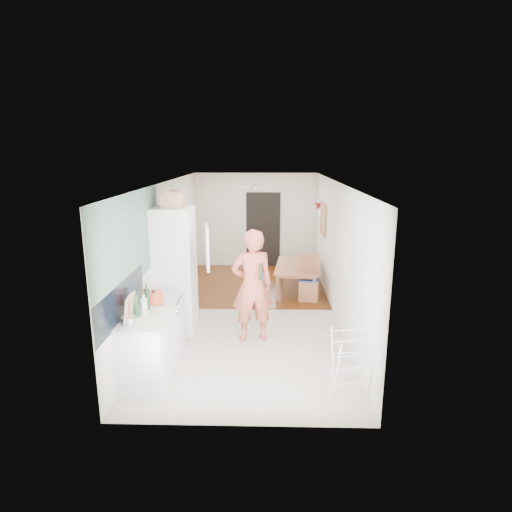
{
  "coord_description": "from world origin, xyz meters",
  "views": [
    {
      "loc": [
        0.3,
        -7.77,
        3.06
      ],
      "look_at": [
        0.09,
        0.2,
        1.09
      ],
      "focal_mm": 30.0,
      "sensor_mm": 36.0,
      "label": 1
    }
  ],
  "objects_px": {
    "dining_chair": "(309,279)",
    "stool": "(256,290)",
    "person": "(252,276)",
    "dining_table": "(298,280)",
    "drying_rack": "(351,365)"
  },
  "relations": [
    {
      "from": "dining_chair",
      "to": "stool",
      "type": "height_order",
      "value": "dining_chair"
    },
    {
      "from": "dining_chair",
      "to": "stool",
      "type": "bearing_deg",
      "value": -174.11
    },
    {
      "from": "person",
      "to": "drying_rack",
      "type": "height_order",
      "value": "person"
    },
    {
      "from": "dining_table",
      "to": "stool",
      "type": "height_order",
      "value": "dining_table"
    },
    {
      "from": "dining_chair",
      "to": "drying_rack",
      "type": "relative_size",
      "value": 1.1
    },
    {
      "from": "person",
      "to": "stool",
      "type": "height_order",
      "value": "person"
    },
    {
      "from": "dining_table",
      "to": "dining_chair",
      "type": "relative_size",
      "value": 1.5
    },
    {
      "from": "dining_table",
      "to": "stool",
      "type": "xyz_separation_m",
      "value": [
        -0.92,
        -0.57,
        -0.06
      ]
    },
    {
      "from": "person",
      "to": "dining_table",
      "type": "distance_m",
      "value": 2.87
    },
    {
      "from": "person",
      "to": "drying_rack",
      "type": "distance_m",
      "value": 2.22
    },
    {
      "from": "dining_table",
      "to": "drying_rack",
      "type": "relative_size",
      "value": 1.64
    },
    {
      "from": "drying_rack",
      "to": "person",
      "type": "bearing_deg",
      "value": 116.48
    },
    {
      "from": "person",
      "to": "dining_table",
      "type": "height_order",
      "value": "person"
    },
    {
      "from": "stool",
      "to": "drying_rack",
      "type": "height_order",
      "value": "drying_rack"
    },
    {
      "from": "stool",
      "to": "dining_chair",
      "type": "bearing_deg",
      "value": -2.69
    }
  ]
}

